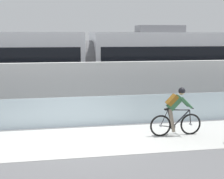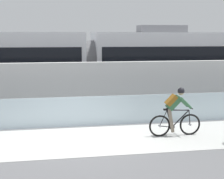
{
  "view_description": "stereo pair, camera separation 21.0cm",
  "coord_description": "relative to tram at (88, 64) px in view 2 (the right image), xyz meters",
  "views": [
    {
      "loc": [
        -1.1,
        -10.81,
        3.26
      ],
      "look_at": [
        1.54,
        2.35,
        1.25
      ],
      "focal_mm": 57.1,
      "sensor_mm": 36.0,
      "label": 1
    },
    {
      "loc": [
        -0.89,
        -10.85,
        3.26
      ],
      "look_at": [
        1.54,
        2.35,
        1.25
      ],
      "focal_mm": 57.1,
      "sensor_mm": 36.0,
      "label": 2
    }
  ],
  "objects": [
    {
      "name": "cyclist_on_bike",
      "position": [
        2.04,
        -6.85,
        -1.09
      ],
      "size": [
        1.77,
        0.58,
        1.61
      ],
      "color": "black",
      "rests_on": "ground"
    },
    {
      "name": "concrete_barrier_wall",
      "position": [
        -1.18,
        -3.2,
        -0.79
      ],
      "size": [
        32.0,
        0.36,
        2.21
      ],
      "primitive_type": "cube",
      "color": "silver",
      "rests_on": "ground"
    },
    {
      "name": "tram_rail_far",
      "position": [
        -1.18,
        0.72,
        -1.89
      ],
      "size": [
        32.0,
        0.08,
        0.01
      ],
      "primitive_type": "cube",
      "color": "#595654",
      "rests_on": "ground"
    },
    {
      "name": "bike_path_deck",
      "position": [
        -1.18,
        -6.85,
        -1.89
      ],
      "size": [
        32.0,
        3.2,
        0.01
      ],
      "primitive_type": "cube",
      "color": "silver",
      "rests_on": "ground"
    },
    {
      "name": "ground_plane",
      "position": [
        -1.18,
        -6.85,
        -1.89
      ],
      "size": [
        200.0,
        200.0,
        0.0
      ],
      "primitive_type": "plane",
      "color": "slate"
    },
    {
      "name": "glass_parapet",
      "position": [
        -1.18,
        -5.0,
        -1.35
      ],
      "size": [
        32.0,
        0.05,
        1.09
      ],
      "primitive_type": "cube",
      "color": "silver",
      "rests_on": "ground"
    },
    {
      "name": "tram_rail_near",
      "position": [
        -1.18,
        -0.72,
        -1.89
      ],
      "size": [
        32.0,
        0.08,
        0.01
      ],
      "primitive_type": "cube",
      "color": "#595654",
      "rests_on": "ground"
    },
    {
      "name": "tram",
      "position": [
        0.0,
        0.0,
        0.0
      ],
      "size": [
        22.56,
        2.54,
        3.81
      ],
      "color": "silver",
      "rests_on": "ground"
    }
  ]
}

